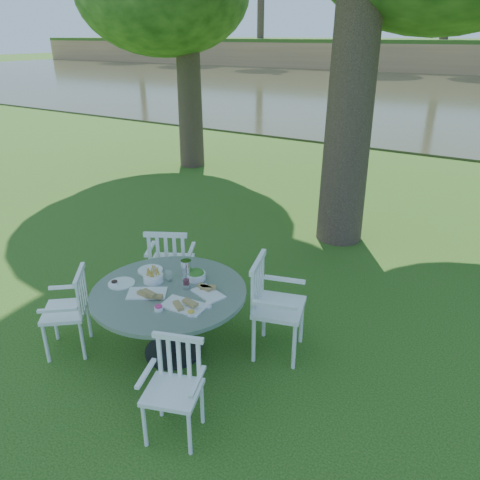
# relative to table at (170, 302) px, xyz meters

# --- Properties ---
(ground) EXTENTS (140.00, 140.00, 0.00)m
(ground) POSITION_rel_table_xyz_m (0.11, 0.89, -0.59)
(ground) COLOR #1A400D
(ground) RESTS_ON ground
(table) EXTENTS (1.46, 1.46, 0.72)m
(table) POSITION_rel_table_xyz_m (0.00, 0.00, 0.00)
(table) COLOR black
(table) RESTS_ON ground
(chair_ne) EXTENTS (0.59, 0.61, 0.99)m
(chair_ne) POSITION_rel_table_xyz_m (0.78, 0.55, -0.01)
(chair_ne) COLOR white
(chair_ne) RESTS_ON ground
(chair_nw) EXTENTS (0.63, 0.62, 0.95)m
(chair_nw) POSITION_rel_table_xyz_m (-0.61, 0.73, -0.03)
(chair_nw) COLOR white
(chair_nw) RESTS_ON ground
(chair_sw) EXTENTS (0.59, 0.59, 0.86)m
(chair_sw) POSITION_rel_table_xyz_m (-0.86, -0.44, -0.09)
(chair_sw) COLOR white
(chair_sw) RESTS_ON ground
(chair_se) EXTENTS (0.51, 0.50, 0.81)m
(chair_se) POSITION_rel_table_xyz_m (0.65, -0.72, -0.11)
(chair_se) COLOR white
(chair_se) RESTS_ON ground
(tableware) EXTENTS (1.13, 0.76, 0.20)m
(tableware) POSITION_rel_table_xyz_m (-0.04, 0.09, 0.17)
(tableware) COLOR white
(tableware) RESTS_ON table
(river) EXTENTS (100.00, 28.00, 0.12)m
(river) POSITION_rel_table_xyz_m (0.11, 23.89, -0.59)
(river) COLOR #32341F
(river) RESTS_ON ground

